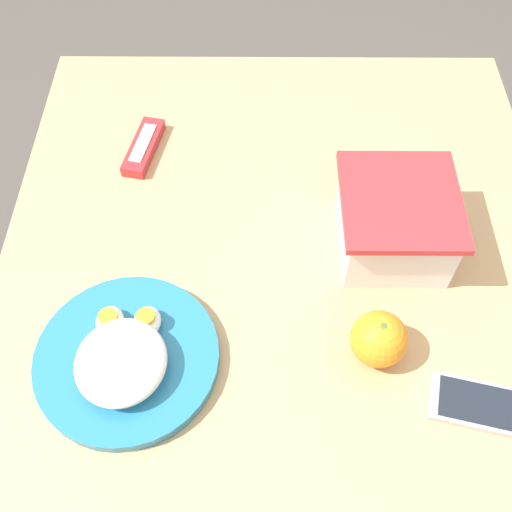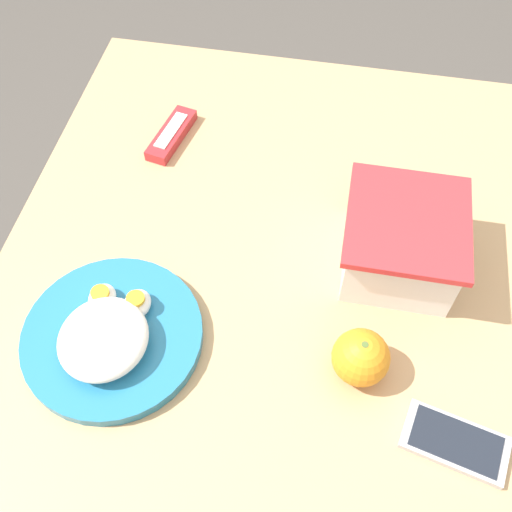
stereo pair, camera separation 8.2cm
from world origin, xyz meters
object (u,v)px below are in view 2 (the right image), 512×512
object	(u,v)px
orange_fruit	(361,357)
cell_phone	(455,442)
rice_plate	(110,335)
food_container	(401,244)
candy_bar	(172,135)

from	to	relation	value
orange_fruit	cell_phone	bearing A→B (deg)	58.73
cell_phone	rice_plate	bearing A→B (deg)	-97.05
rice_plate	cell_phone	world-z (taller)	rice_plate
orange_fruit	rice_plate	bearing A→B (deg)	-86.48
food_container	cell_phone	world-z (taller)	food_container
candy_bar	cell_phone	distance (m)	0.63
orange_fruit	cell_phone	world-z (taller)	orange_fruit
food_container	cell_phone	size ratio (longest dim) A/B	1.30
candy_bar	cell_phone	bearing A→B (deg)	46.84
rice_plate	candy_bar	distance (m)	0.38
food_container	cell_phone	xyz separation A→B (m)	(0.25, 0.08, -0.04)
orange_fruit	food_container	bearing A→B (deg)	167.40
food_container	orange_fruit	bearing A→B (deg)	-12.60
food_container	orange_fruit	size ratio (longest dim) A/B	2.38
food_container	rice_plate	world-z (taller)	food_container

